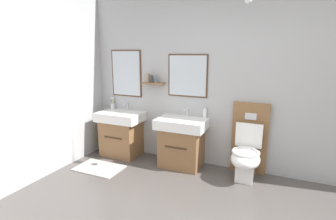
# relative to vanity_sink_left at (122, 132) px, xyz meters

# --- Properties ---
(wall_back) EXTENTS (5.07, 0.64, 2.78)m
(wall_back) POSITION_rel_vanity_sink_left_xyz_m (1.88, 0.27, 1.01)
(wall_back) COLOR #A8A8AA
(wall_back) RESTS_ON ground
(bath_mat) EXTENTS (0.68, 0.44, 0.01)m
(bath_mat) POSITION_rel_vanity_sink_left_xyz_m (0.00, -0.60, -0.38)
(bath_mat) COLOR #9E9993
(bath_mat) RESTS_ON ground
(vanity_sink_left) EXTENTS (0.72, 0.51, 0.72)m
(vanity_sink_left) POSITION_rel_vanity_sink_left_xyz_m (0.00, 0.00, 0.00)
(vanity_sink_left) COLOR brown
(vanity_sink_left) RESTS_ON ground
(tap_on_left_sink) EXTENTS (0.03, 0.13, 0.11)m
(tap_on_left_sink) POSITION_rel_vanity_sink_left_xyz_m (0.00, 0.19, 0.41)
(tap_on_left_sink) COLOR silver
(tap_on_left_sink) RESTS_ON vanity_sink_left
(vanity_sink_right) EXTENTS (0.72, 0.51, 0.72)m
(vanity_sink_right) POSITION_rel_vanity_sink_left_xyz_m (1.06, 0.00, 0.00)
(vanity_sink_right) COLOR brown
(vanity_sink_right) RESTS_ON ground
(tap_on_right_sink) EXTENTS (0.03, 0.13, 0.11)m
(tap_on_right_sink) POSITION_rel_vanity_sink_left_xyz_m (1.06, 0.19, 0.41)
(tap_on_right_sink) COLOR silver
(tap_on_right_sink) RESTS_ON vanity_sink_right
(toilet) EXTENTS (0.48, 0.62, 1.00)m
(toilet) POSITION_rel_vanity_sink_left_xyz_m (2.00, 0.01, -0.01)
(toilet) COLOR brown
(toilet) RESTS_ON ground
(toothbrush_cup) EXTENTS (0.07, 0.07, 0.20)m
(toothbrush_cup) POSITION_rel_vanity_sink_left_xyz_m (-0.28, 0.17, 0.40)
(toothbrush_cup) COLOR silver
(toothbrush_cup) RESTS_ON vanity_sink_left
(soap_dispenser) EXTENTS (0.06, 0.06, 0.17)m
(soap_dispenser) POSITION_rel_vanity_sink_left_xyz_m (1.35, 0.18, 0.41)
(soap_dispenser) COLOR white
(soap_dispenser) RESTS_ON vanity_sink_right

